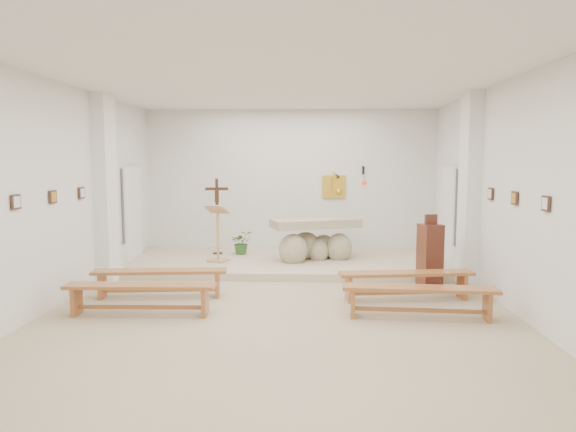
{
  "coord_description": "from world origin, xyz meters",
  "views": [
    {
      "loc": [
        0.42,
        -7.47,
        2.25
      ],
      "look_at": [
        0.07,
        1.6,
        1.29
      ],
      "focal_mm": 32.0,
      "sensor_mm": 36.0,
      "label": 1
    }
  ],
  "objects_px": {
    "lectern": "(218,233)",
    "bench_left_second": "(140,292)",
    "bench_right_front": "(406,279)",
    "bench_right_second": "(419,295)",
    "bench_left_front": "(160,277)",
    "donation_pedestal": "(430,256)",
    "altar": "(314,242)",
    "crucifix_stand": "(217,211)"
  },
  "relations": [
    {
      "from": "donation_pedestal",
      "to": "bench_left_second",
      "type": "height_order",
      "value": "donation_pedestal"
    },
    {
      "from": "crucifix_stand",
      "to": "altar",
      "type": "bearing_deg",
      "value": -23.11
    },
    {
      "from": "altar",
      "to": "bench_left_second",
      "type": "relative_size",
      "value": 0.91
    },
    {
      "from": "altar",
      "to": "bench_left_front",
      "type": "bearing_deg",
      "value": -154.32
    },
    {
      "from": "donation_pedestal",
      "to": "bench_right_second",
      "type": "relative_size",
      "value": 0.6
    },
    {
      "from": "bench_left_front",
      "to": "bench_right_second",
      "type": "bearing_deg",
      "value": -19.03
    },
    {
      "from": "lectern",
      "to": "donation_pedestal",
      "type": "bearing_deg",
      "value": -1.88
    },
    {
      "from": "altar",
      "to": "bench_left_front",
      "type": "xyz_separation_m",
      "value": [
        -2.6,
        -2.66,
        -0.17
      ]
    },
    {
      "from": "bench_right_front",
      "to": "bench_left_second",
      "type": "bearing_deg",
      "value": -173.14
    },
    {
      "from": "altar",
      "to": "bench_right_front",
      "type": "bearing_deg",
      "value": -81.21
    },
    {
      "from": "crucifix_stand",
      "to": "lectern",
      "type": "bearing_deg",
      "value": -87.63
    },
    {
      "from": "bench_right_front",
      "to": "crucifix_stand",
      "type": "bearing_deg",
      "value": 131.34
    },
    {
      "from": "altar",
      "to": "lectern",
      "type": "xyz_separation_m",
      "value": [
        -2.04,
        -0.33,
        0.23
      ]
    },
    {
      "from": "crucifix_stand",
      "to": "bench_right_second",
      "type": "bearing_deg",
      "value": -57.18
    },
    {
      "from": "bench_left_front",
      "to": "lectern",
      "type": "bearing_deg",
      "value": 71.42
    },
    {
      "from": "lectern",
      "to": "bench_left_second",
      "type": "distance_m",
      "value": 3.41
    },
    {
      "from": "bench_right_front",
      "to": "bench_left_front",
      "type": "bearing_deg",
      "value": 172.97
    },
    {
      "from": "bench_left_second",
      "to": "bench_right_second",
      "type": "distance_m",
      "value": 4.07
    },
    {
      "from": "donation_pedestal",
      "to": "crucifix_stand",
      "type": "bearing_deg",
      "value": 133.05
    },
    {
      "from": "crucifix_stand",
      "to": "bench_right_front",
      "type": "bearing_deg",
      "value": -49.51
    },
    {
      "from": "altar",
      "to": "donation_pedestal",
      "type": "distance_m",
      "value": 2.74
    },
    {
      "from": "crucifix_stand",
      "to": "bench_right_front",
      "type": "xyz_separation_m",
      "value": [
        3.67,
        -3.27,
        -0.8
      ]
    },
    {
      "from": "bench_left_front",
      "to": "donation_pedestal",
      "type": "bearing_deg",
      "value": 5.04
    },
    {
      "from": "altar",
      "to": "bench_right_second",
      "type": "relative_size",
      "value": 0.9
    },
    {
      "from": "donation_pedestal",
      "to": "bench_left_second",
      "type": "relative_size",
      "value": 0.6
    },
    {
      "from": "donation_pedestal",
      "to": "bench_right_front",
      "type": "relative_size",
      "value": 0.6
    },
    {
      "from": "altar",
      "to": "bench_right_second",
      "type": "bearing_deg",
      "value": -88.25
    },
    {
      "from": "bench_left_front",
      "to": "bench_right_second",
      "type": "distance_m",
      "value": 4.19
    },
    {
      "from": "bench_left_front",
      "to": "bench_left_second",
      "type": "bearing_deg",
      "value": -95.14
    },
    {
      "from": "bench_right_front",
      "to": "donation_pedestal",
      "type": "bearing_deg",
      "value": 48.43
    },
    {
      "from": "crucifix_stand",
      "to": "bench_left_front",
      "type": "distance_m",
      "value": 3.38
    },
    {
      "from": "donation_pedestal",
      "to": "bench_left_second",
      "type": "bearing_deg",
      "value": -175.53
    },
    {
      "from": "bench_left_front",
      "to": "bench_left_second",
      "type": "relative_size",
      "value": 1.01
    },
    {
      "from": "bench_left_second",
      "to": "bench_right_front",
      "type": "bearing_deg",
      "value": 12.79
    },
    {
      "from": "lectern",
      "to": "bench_right_second",
      "type": "bearing_deg",
      "value": -25.27
    },
    {
      "from": "bench_right_second",
      "to": "donation_pedestal",
      "type": "bearing_deg",
      "value": 76.53
    },
    {
      "from": "bench_left_front",
      "to": "bench_right_front",
      "type": "xyz_separation_m",
      "value": [
        4.07,
        0.0,
        0.0
      ]
    },
    {
      "from": "bench_left_front",
      "to": "bench_right_front",
      "type": "height_order",
      "value": "same"
    },
    {
      "from": "donation_pedestal",
      "to": "lectern",
      "type": "bearing_deg",
      "value": 142.62
    },
    {
      "from": "bench_left_second",
      "to": "lectern",
      "type": "bearing_deg",
      "value": 79.42
    },
    {
      "from": "altar",
      "to": "donation_pedestal",
      "type": "relative_size",
      "value": 1.51
    },
    {
      "from": "bench_right_front",
      "to": "bench_right_second",
      "type": "distance_m",
      "value": 1.01
    }
  ]
}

